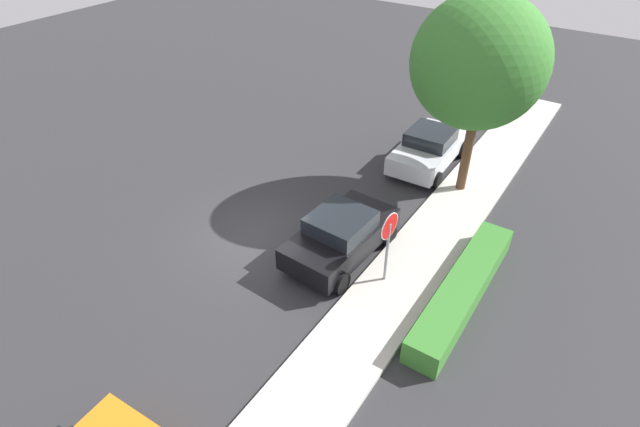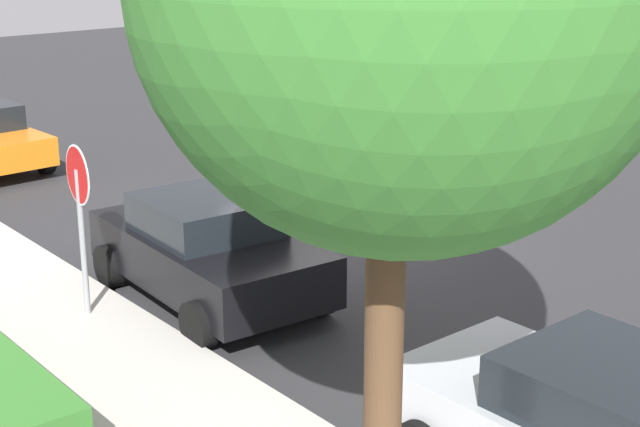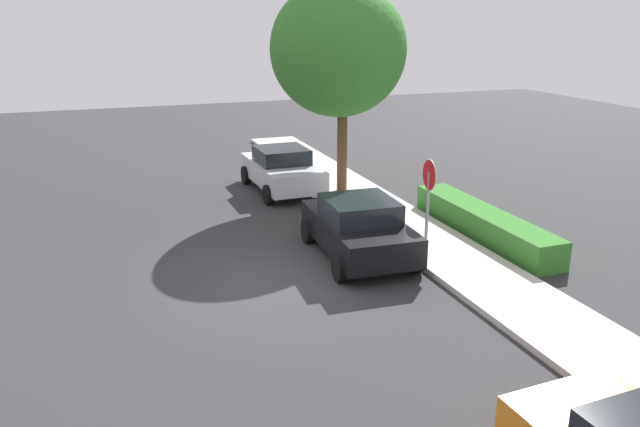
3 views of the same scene
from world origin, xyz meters
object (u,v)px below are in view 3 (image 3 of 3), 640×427
Objects in this scene: street_tree_near_corner at (338,50)px; parked_car_silver at (282,169)px; stop_sign at (429,189)px; parked_car_black at (359,228)px.

parked_car_silver is at bearing -123.74° from street_tree_near_corner.
stop_sign is at bearing 14.07° from parked_car_silver.
street_tree_near_corner reaches higher than parked_car_silver.
parked_car_silver is at bearing -165.93° from stop_sign.
parked_car_black is at bearing -101.80° from stop_sign.
stop_sign reaches higher than parked_car_silver.
parked_car_black is 0.97× the size of parked_car_silver.
stop_sign is 1.96m from parked_car_black.
street_tree_near_corner reaches higher than stop_sign.
street_tree_near_corner is (-5.79, -0.12, 3.05)m from stop_sign.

